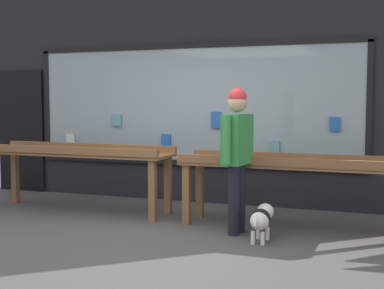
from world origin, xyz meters
The scene contains 6 objects.
ground_plane centered at (0.00, 0.00, 0.00)m, with size 40.00×40.00×0.00m, color #474444.
shopfront_facade centered at (-0.05, 2.39, 1.82)m, with size 7.79×0.29×3.69m.
display_table_left centered at (-1.53, 1.08, 0.77)m, with size 2.80×0.69×0.95m.
display_table_right centered at (1.53, 1.09, 0.74)m, with size 2.80×0.68×0.91m.
person_browsing centered at (0.96, 0.59, 1.02)m, with size 0.29×0.67×1.73m.
small_dog centered at (1.31, 0.36, 0.26)m, with size 0.23×0.62×0.39m.
Camera 1 is at (2.61, -5.47, 1.58)m, focal length 50.00 mm.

